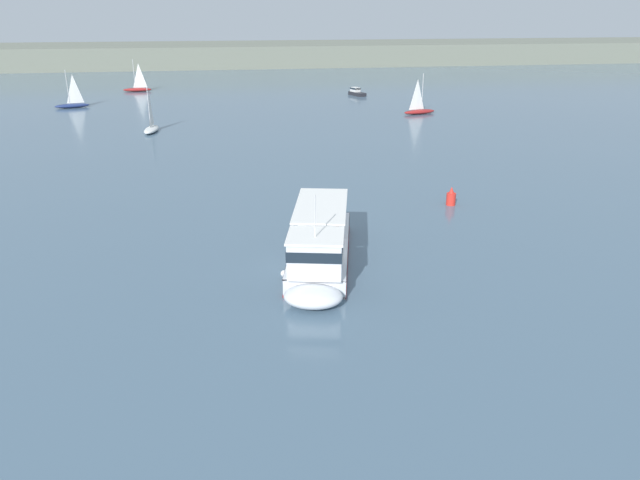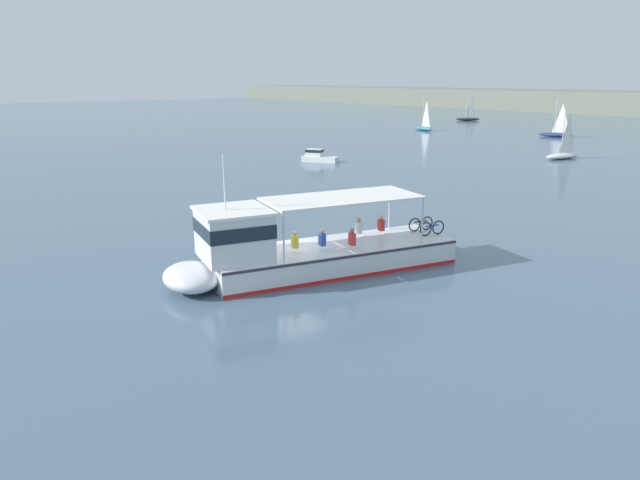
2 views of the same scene
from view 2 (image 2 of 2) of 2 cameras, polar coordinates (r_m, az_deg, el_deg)
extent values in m
plane|color=slate|center=(25.18, -2.90, -3.10)|extent=(400.00, 400.00, 0.00)
cube|color=silver|center=(25.27, 1.23, -1.70)|extent=(5.54, 11.24, 1.10)
ellipsoid|color=silver|center=(23.34, -12.59, -3.58)|extent=(3.36, 2.80, 1.01)
cube|color=red|center=(25.41, 1.23, -2.67)|extent=(5.58, 11.25, 0.16)
cube|color=#2D2D33|center=(25.14, 1.24, -0.68)|extent=(5.60, 11.26, 0.10)
cube|color=silver|center=(23.32, -8.49, 0.47)|extent=(3.23, 3.14, 1.90)
cube|color=#19232D|center=(23.23, -8.53, 1.26)|extent=(3.30, 3.20, 0.56)
cube|color=white|center=(23.08, -8.60, 2.89)|extent=(3.43, 3.33, 0.12)
cube|color=white|center=(24.82, 2.20, 4.17)|extent=(4.37, 7.19, 0.10)
cylinder|color=silver|center=(22.56, -3.61, 0.23)|extent=(0.08, 0.08, 2.00)
cylinder|color=silver|center=(25.03, -5.89, 1.73)|extent=(0.08, 0.08, 2.00)
cylinder|color=silver|center=(25.56, 10.08, 1.86)|extent=(0.08, 0.08, 2.00)
cylinder|color=silver|center=(27.77, 6.88, 3.09)|extent=(0.08, 0.08, 2.00)
cylinder|color=silver|center=(22.77, -9.44, 5.66)|extent=(0.06, 0.06, 2.20)
sphere|color=white|center=(25.66, -7.37, -1.69)|extent=(0.36, 0.36, 0.36)
sphere|color=white|center=(26.79, -0.64, -0.81)|extent=(0.36, 0.36, 0.36)
sphere|color=white|center=(28.16, 5.12, -0.05)|extent=(0.36, 0.36, 0.36)
torus|color=black|center=(26.92, 10.40, 1.08)|extent=(0.21, 0.66, 0.66)
torus|color=black|center=(27.32, 11.60, 1.23)|extent=(0.21, 0.66, 0.66)
cylinder|color=#1E478C|center=(27.09, 11.02, 1.40)|extent=(0.22, 0.70, 0.06)
torus|color=black|center=(27.64, 9.33, 1.51)|extent=(0.21, 0.66, 0.66)
torus|color=black|center=(28.03, 10.51, 1.65)|extent=(0.21, 0.66, 0.66)
cylinder|color=#232328|center=(27.80, 9.94, 1.82)|extent=(0.22, 0.70, 0.06)
cube|color=red|center=(26.83, 6.05, 1.49)|extent=(0.36, 0.29, 0.52)
sphere|color=beige|center=(26.74, 6.07, 2.26)|extent=(0.20, 0.20, 0.20)
cube|color=white|center=(26.26, 3.83, 1.23)|extent=(0.36, 0.29, 0.52)
sphere|color=tan|center=(26.17, 3.84, 2.02)|extent=(0.20, 0.20, 0.20)
cube|color=red|center=(24.36, 3.19, 0.09)|extent=(0.36, 0.29, 0.52)
sphere|color=#9E7051|center=(24.27, 3.21, 0.93)|extent=(0.20, 0.20, 0.20)
cube|color=#2D4CA5|center=(24.25, 0.22, 0.04)|extent=(0.36, 0.29, 0.52)
sphere|color=beige|center=(24.15, 0.22, 0.89)|extent=(0.20, 0.20, 0.20)
cube|color=yellow|center=(23.94, -2.51, -0.18)|extent=(0.36, 0.29, 0.52)
sphere|color=tan|center=(23.85, -2.52, 0.67)|extent=(0.20, 0.20, 0.20)
ellipsoid|color=#232328|center=(120.15, 14.38, 11.49)|extent=(3.91, 4.73, 0.60)
cylinder|color=silver|center=(119.92, 14.33, 12.78)|extent=(0.08, 0.08, 4.80)
pyramid|color=white|center=(120.21, 14.72, 12.61)|extent=(1.03, 1.42, 4.08)
ellipsoid|color=navy|center=(90.26, 22.28, 9.58)|extent=(5.00, 2.56, 0.60)
cylinder|color=silver|center=(90.15, 22.28, 11.31)|extent=(0.08, 0.08, 4.80)
pyramid|color=white|center=(89.97, 22.79, 11.05)|extent=(1.66, 0.48, 4.08)
cube|color=white|center=(58.41, 0.02, 7.99)|extent=(3.75, 2.99, 0.56)
cube|color=white|center=(58.55, -0.57, 8.63)|extent=(1.92, 1.73, 0.70)
cube|color=#19232D|center=(58.53, -0.57, 8.81)|extent=(1.94, 1.75, 0.28)
ellipsoid|color=white|center=(65.78, 22.84, 7.66)|extent=(2.01, 4.94, 0.60)
cylinder|color=silver|center=(65.27, 22.93, 10.00)|extent=(0.08, 0.08, 4.80)
pyramid|color=white|center=(65.99, 23.33, 9.73)|extent=(0.28, 1.69, 4.08)
ellipsoid|color=teal|center=(96.09, 10.19, 10.79)|extent=(5.00, 2.64, 0.60)
cylinder|color=silver|center=(96.16, 10.17, 12.41)|extent=(0.08, 0.08, 4.80)
pyramid|color=white|center=(95.48, 10.45, 12.19)|extent=(1.65, 0.52, 4.08)
camera|label=1|loc=(30.68, -77.78, 14.85)|focal=34.55mm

